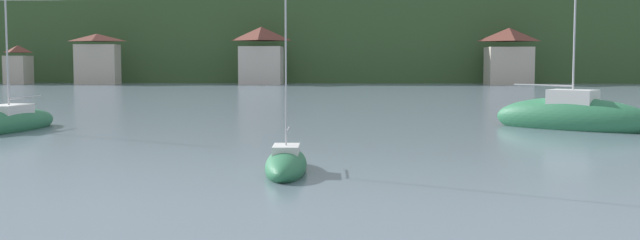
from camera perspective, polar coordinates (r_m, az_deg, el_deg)
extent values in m
cube|color=#38562D|center=(137.48, 1.91, 5.80)|extent=(352.00, 45.70, 12.83)
ellipsoid|color=#264223|center=(152.06, 14.23, 4.82)|extent=(246.40, 31.99, 32.21)
cube|color=#BCB29E|center=(119.14, -22.07, 3.57)|extent=(3.11, 3.71, 4.20)
pyramid|color=brown|center=(119.15, -22.12, 5.06)|extent=(3.27, 3.89, 1.09)
cube|color=#BCB29E|center=(114.41, -16.65, 4.10)|extent=(6.04, 3.12, 5.86)
pyramid|color=brown|center=(114.45, -16.69, 6.07)|extent=(6.34, 3.28, 1.09)
cube|color=beige|center=(110.28, -4.50, 4.18)|extent=(6.07, 5.77, 5.55)
pyramid|color=brown|center=(110.35, -4.52, 6.60)|extent=(6.37, 6.06, 2.02)
cube|color=#BCB29E|center=(111.72, 14.22, 4.03)|extent=(6.24, 5.55, 5.45)
pyramid|color=brown|center=(111.77, 14.27, 6.36)|extent=(6.55, 5.83, 1.94)
ellipsoid|color=#2D754C|center=(23.92, -2.60, -3.50)|extent=(1.46, 4.73, 1.03)
cylinder|color=#B7B7BC|center=(23.68, -2.63, 4.94)|extent=(0.06, 0.06, 6.46)
cylinder|color=#ADADB2|center=(24.69, -2.49, -0.77)|extent=(0.11, 1.82, 0.05)
cube|color=silver|center=(23.85, -2.61, -2.38)|extent=(0.87, 1.39, 0.37)
ellipsoid|color=#2D754C|center=(41.06, -22.66, -0.28)|extent=(3.01, 7.97, 1.56)
cylinder|color=#B7B7BC|center=(40.94, -22.83, 5.25)|extent=(0.09, 0.09, 7.06)
cylinder|color=#ADADB2|center=(42.26, -21.62, 1.61)|extent=(0.47, 3.01, 0.08)
cube|color=silver|center=(41.01, -22.69, 0.70)|extent=(1.73, 2.59, 0.55)
ellipsoid|color=#2D754C|center=(41.02, 18.72, 0.06)|extent=(8.12, 6.91, 2.28)
cylinder|color=#B7B7BC|center=(40.96, 18.92, 7.40)|extent=(0.10, 0.10, 9.25)
cylinder|color=#ADADB2|center=(41.52, 16.68, 2.56)|extent=(2.66, 2.03, 0.09)
cube|color=silver|center=(40.95, 18.76, 1.57)|extent=(2.78, 2.64, 0.91)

